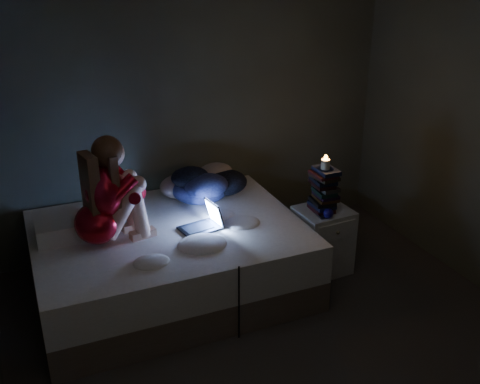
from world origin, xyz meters
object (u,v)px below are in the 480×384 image
phone (320,215)px  nightstand (322,240)px  laptop (199,216)px  candle (325,166)px  woman (94,194)px  bed (170,259)px

phone → nightstand: bearing=50.8°
laptop → candle: (1.03, -0.08, 0.28)m
woman → candle: 1.79m
bed → nightstand: 1.28m
laptop → woman: bearing=165.8°
bed → laptop: 0.46m
laptop → candle: bearing=-14.0°
woman → nightstand: size_ratio=1.43×
bed → candle: size_ratio=25.24×
nightstand → bed: bearing=167.5°
woman → laptop: woman is taller
woman → laptop: bearing=-15.3°
nightstand → laptop: bearing=172.0°
nightstand → candle: (-0.01, 0.00, 0.66)m
woman → phone: bearing=-18.1°
phone → laptop: bearing=178.2°
bed → phone: 1.25m
laptop → candle: size_ratio=3.83×
candle → phone: size_ratio=0.57×
laptop → phone: bearing=-19.1°
phone → woman: bearing=-179.6°
woman → candle: size_ratio=10.03×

